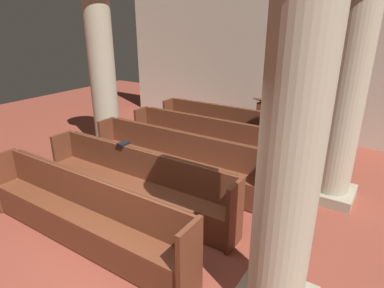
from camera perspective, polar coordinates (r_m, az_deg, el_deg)
name	(u,v)px	position (r m, az deg, el deg)	size (l,w,h in m)	color
ground_plane	(125,255)	(4.64, -11.65, -18.50)	(19.20, 19.20, 0.00)	brown
back_wall	(287,48)	(8.96, 16.33, 15.89)	(10.00, 0.16, 4.50)	beige
pew_row_0	(229,127)	(7.80, 6.46, 2.95)	(3.57, 0.47, 0.98)	brown
pew_row_1	(206,140)	(6.90, 2.39, 0.64)	(3.57, 0.46, 0.98)	brown
pew_row_2	(176,157)	(6.06, -2.85, -2.34)	(3.57, 0.46, 0.98)	brown
pew_row_3	(136,180)	(5.31, -9.71, -6.18)	(3.57, 0.47, 0.98)	brown
pew_row_4	(81,211)	(4.68, -18.77, -11.03)	(3.57, 0.46, 0.98)	brown
pillar_aisle_side	(347,88)	(5.64, 25.50, 8.84)	(0.85, 0.85, 3.71)	#9F967E
pillar_far_side	(102,66)	(7.83, -15.52, 12.96)	(0.85, 0.85, 3.71)	#9F967E
pillar_aisle_rear	(292,141)	(2.96, 17.10, 0.48)	(0.84, 0.84, 3.71)	#9F967E
lectern	(262,121)	(8.62, 12.22, 3.87)	(0.48, 0.45, 1.08)	brown
hymn_book	(123,144)	(5.50, -11.90, 0.07)	(0.14, 0.19, 0.04)	black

